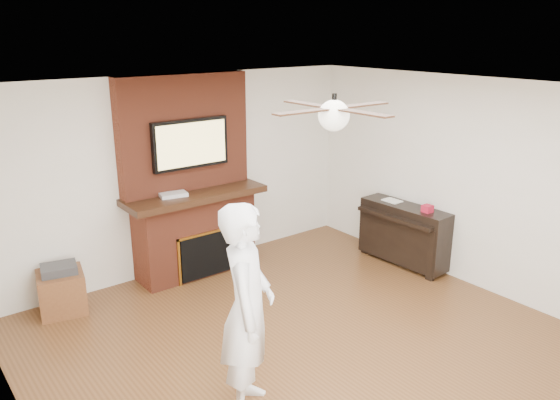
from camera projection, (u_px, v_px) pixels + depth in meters
room_shell at (330, 236)px, 4.83m from camera, size 5.36×5.86×2.86m
fireplace at (192, 197)px, 6.83m from camera, size 1.78×0.64×2.50m
tv at (191, 144)px, 6.59m from camera, size 1.00×0.08×0.60m
ceiling_fan at (334, 114)px, 4.51m from camera, size 1.21×1.21×0.31m
person at (247, 310)px, 4.30m from camera, size 0.75×0.78×1.78m
side_table at (62, 290)px, 6.01m from camera, size 0.57×0.57×0.55m
piano at (404, 233)px, 7.20m from camera, size 0.51×1.26×0.90m
cable_box at (173, 195)px, 6.55m from camera, size 0.35×0.24×0.05m
candle_orange at (192, 273)px, 6.90m from camera, size 0.06×0.06×0.12m
candle_green at (197, 274)px, 6.88m from camera, size 0.08×0.08×0.09m
candle_cream at (209, 270)px, 6.99m from camera, size 0.08×0.08×0.11m
candle_blue at (211, 268)px, 7.06m from camera, size 0.06×0.06×0.09m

